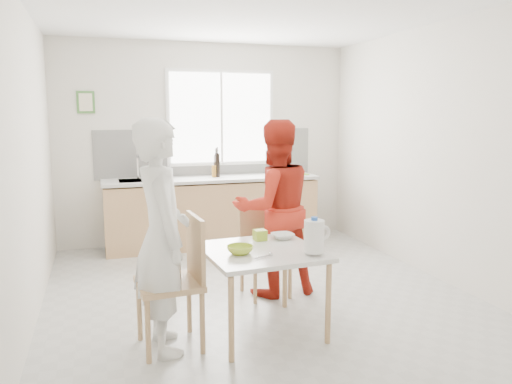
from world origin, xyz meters
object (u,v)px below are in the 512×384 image
at_px(person_white, 162,237).
at_px(wine_bottle_b, 216,165).
at_px(milk_jug, 315,236).
at_px(wine_bottle_a, 217,165).
at_px(person_red, 274,208).
at_px(bowl_green, 240,250).
at_px(dining_table, 262,258).
at_px(chair_left, 179,276).
at_px(bowl_white, 283,236).
at_px(chair_far, 263,243).

bearing_deg(person_white, wine_bottle_b, -24.54).
relative_size(milk_jug, wine_bottle_b, 0.91).
height_order(milk_jug, wine_bottle_a, wine_bottle_a).
height_order(wine_bottle_a, wine_bottle_b, wine_bottle_a).
height_order(person_white, milk_jug, person_white).
bearing_deg(person_red, bowl_green, 51.63).
relative_size(person_white, person_red, 1.02).
relative_size(dining_table, milk_jug, 3.47).
xyz_separation_m(chair_left, person_red, (1.07, 0.85, 0.30)).
xyz_separation_m(bowl_white, milk_jug, (0.06, -0.53, 0.12)).
relative_size(dining_table, wine_bottle_a, 2.98).
xyz_separation_m(bowl_green, wine_bottle_a, (0.50, 2.87, 0.36)).
relative_size(dining_table, wine_bottle_b, 3.18).
relative_size(dining_table, person_red, 0.56).
height_order(chair_left, milk_jug, chair_left).
height_order(person_red, wine_bottle_b, person_red).
relative_size(dining_table, person_white, 0.55).
xyz_separation_m(person_red, wine_bottle_b, (-0.10, 2.06, 0.22)).
relative_size(person_red, milk_jug, 6.22).
bearing_deg(person_red, person_white, 31.80).
relative_size(bowl_green, wine_bottle_b, 0.68).
distance_m(chair_left, wine_bottle_b, 3.10).
distance_m(bowl_green, bowl_white, 0.58).
relative_size(person_red, bowl_green, 8.34).
height_order(chair_left, person_white, person_white).
xyz_separation_m(person_white, milk_jug, (1.13, -0.20, -0.03)).
bearing_deg(wine_bottle_b, bowl_green, -99.58).
bearing_deg(wine_bottle_b, person_white, -110.48).
relative_size(dining_table, bowl_green, 4.66).
xyz_separation_m(person_white, bowl_white, (1.07, 0.33, -0.16)).
relative_size(person_white, wine_bottle_b, 5.78).
xyz_separation_m(dining_table, person_white, (-0.79, -0.06, 0.25)).
bearing_deg(person_red, milk_jug, 83.23).
distance_m(chair_far, person_red, 0.37).
bearing_deg(wine_bottle_a, dining_table, -96.13).
xyz_separation_m(chair_far, milk_jug, (0.05, -1.10, 0.33)).
bearing_deg(chair_left, bowl_white, 104.40).
distance_m(dining_table, chair_left, 0.68).
height_order(person_white, bowl_white, person_white).
distance_m(chair_left, milk_jug, 1.07).
distance_m(person_red, wine_bottle_b, 2.07).
bearing_deg(wine_bottle_b, person_red, -87.31).
xyz_separation_m(wine_bottle_a, wine_bottle_b, (-0.00, 0.05, -0.01)).
distance_m(person_white, bowl_green, 0.61).
bearing_deg(milk_jug, bowl_white, 92.61).
xyz_separation_m(chair_left, milk_jug, (1.02, -0.21, 0.28)).
xyz_separation_m(chair_far, person_white, (-1.08, -0.90, 0.37)).
bearing_deg(milk_jug, dining_table, 139.15).
relative_size(chair_left, person_white, 0.58).
bearing_deg(person_red, chair_far, -26.62).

